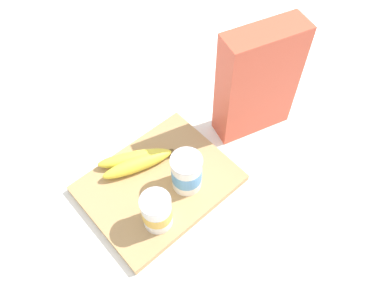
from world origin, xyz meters
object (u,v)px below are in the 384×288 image
cutting_board (159,183)px  banana_bunch (137,161)px  cereal_box (257,83)px  yogurt_cup_back (157,211)px  yogurt_cup_front (187,173)px

cutting_board → banana_bunch: size_ratio=1.89×
cutting_board → banana_bunch: banana_bunch is taller
cutting_board → cereal_box: size_ratio=1.12×
cereal_box → yogurt_cup_back: bearing=-153.5°
banana_bunch → cutting_board: bearing=97.5°
cutting_board → banana_bunch: bearing=-82.5°
cutting_board → yogurt_cup_back: size_ratio=3.48×
cutting_board → yogurt_cup_back: 0.11m
cereal_box → yogurt_cup_front: (0.25, 0.03, -0.08)m
yogurt_cup_front → cutting_board: bearing=-47.1°
cutting_board → yogurt_cup_back: yogurt_cup_back is taller
cereal_box → yogurt_cup_back: size_ratio=3.10×
yogurt_cup_front → yogurt_cup_back: yogurt_cup_front is taller
yogurt_cup_back → banana_bunch: size_ratio=0.54×
yogurt_cup_front → yogurt_cup_back: size_ratio=1.04×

